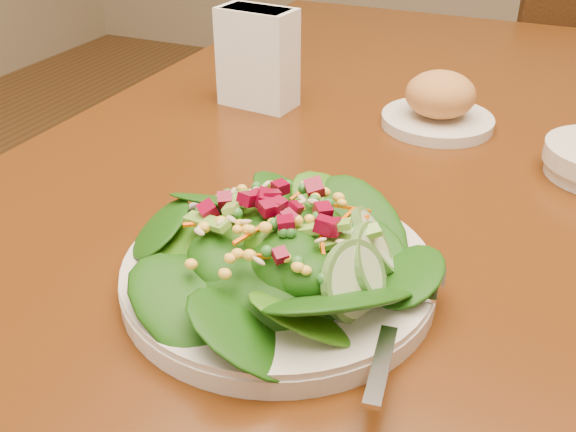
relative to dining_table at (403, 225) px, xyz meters
The scene contains 5 objects.
dining_table is the anchor object (origin of this frame).
chair_far 1.12m from the dining_table, 82.21° to the left, with size 0.51×0.52×0.85m.
salad_plate 0.33m from the dining_table, 95.38° to the right, with size 0.27×0.27×0.08m.
bread_plate 0.16m from the dining_table, 84.24° to the left, with size 0.15×0.15×0.07m.
napkin_holder 0.30m from the dining_table, 163.11° to the left, with size 0.11×0.07×0.13m.
Camera 1 is at (0.15, -0.70, 1.08)m, focal length 40.00 mm.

